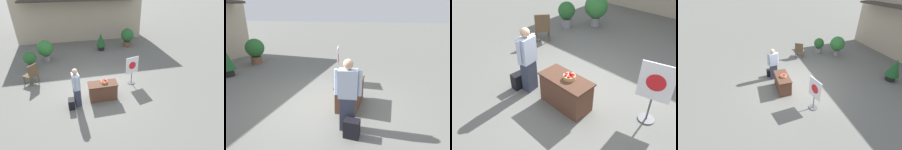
% 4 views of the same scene
% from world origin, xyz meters
% --- Properties ---
extents(ground_plane, '(120.00, 120.00, 0.00)m').
position_xyz_m(ground_plane, '(0.00, 0.00, 0.00)').
color(ground_plane, slate).
extents(display_table, '(1.25, 0.60, 0.76)m').
position_xyz_m(display_table, '(0.23, -0.72, 0.38)').
color(display_table, brown).
rests_on(display_table, ground_plane).
extents(apple_basket, '(0.28, 0.28, 0.16)m').
position_xyz_m(apple_basket, '(0.30, -0.68, 0.82)').
color(apple_basket, tan).
rests_on(apple_basket, display_table).
extents(person_visitor, '(0.33, 0.60, 1.70)m').
position_xyz_m(person_visitor, '(-0.87, -0.92, 0.87)').
color(person_visitor, '#33384C').
rests_on(person_visitor, ground_plane).
extents(backpack, '(0.24, 0.34, 0.42)m').
position_xyz_m(backpack, '(-1.14, -1.10, 0.21)').
color(backpack, black).
rests_on(backpack, ground_plane).
extents(poster_board, '(0.67, 0.36, 1.42)m').
position_xyz_m(poster_board, '(1.84, 0.18, 0.81)').
color(poster_board, '#4C4C51').
rests_on(poster_board, ground_plane).
extents(potted_plant_near_left, '(0.66, 0.66, 1.24)m').
position_xyz_m(potted_plant_near_left, '(1.14, 4.98, 0.69)').
color(potted_plant_near_left, black).
rests_on(potted_plant_near_left, ground_plane).
extents(potted_plant_far_left, '(0.97, 0.97, 1.36)m').
position_xyz_m(potted_plant_far_left, '(3.21, 5.30, 0.80)').
color(potted_plant_far_left, brown).
rests_on(potted_plant_far_left, ground_plane).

